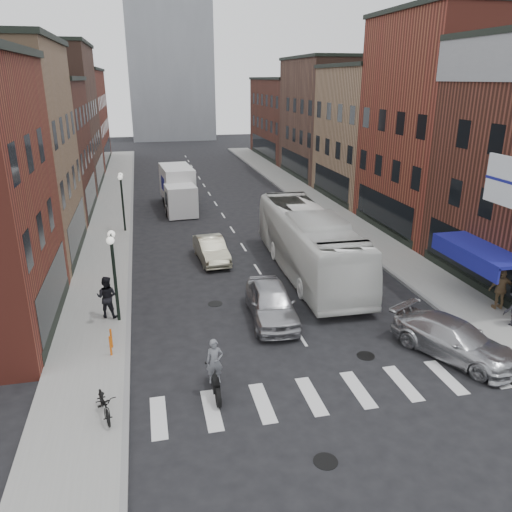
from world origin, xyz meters
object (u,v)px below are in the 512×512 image
at_px(bike_rack, 111,342).
at_px(sedan_left_far, 211,249).
at_px(motorcycle_rider, 215,369).
at_px(parked_bicycle, 104,403).
at_px(curb_car, 454,339).
at_px(ped_right_b, 501,289).
at_px(transit_bus, 309,242).
at_px(sedan_left_near, 271,302).
at_px(streetlamp_near, 113,261).
at_px(box_truck, 178,189).
at_px(ped_left_solo, 107,297).
at_px(streetlamp_far, 122,191).

height_order(bike_rack, sedan_left_far, sedan_left_far).
relative_size(motorcycle_rider, parked_bicycle, 1.23).
height_order(curb_car, ped_right_b, ped_right_b).
xyz_separation_m(transit_bus, parked_bicycle, (-10.23, -10.66, -1.14)).
xyz_separation_m(bike_rack, sedan_left_near, (6.80, 1.55, 0.27)).
relative_size(sedan_left_far, curb_car, 0.87).
height_order(sedan_left_far, curb_car, curb_car).
distance_m(streetlamp_near, parked_bicycle, 7.11).
distance_m(box_truck, parked_bicycle, 27.00).
height_order(box_truck, motorcycle_rider, box_truck).
relative_size(bike_rack, parked_bicycle, 0.47).
relative_size(curb_car, ped_left_solo, 2.60).
bearing_deg(box_truck, transit_bus, -74.28).
relative_size(sedan_left_far, parked_bicycle, 2.50).
xyz_separation_m(sedan_left_near, curb_car, (6.06, -4.56, -0.10)).
height_order(streetlamp_far, bike_rack, streetlamp_far).
height_order(motorcycle_rider, transit_bus, transit_bus).
relative_size(transit_bus, sedan_left_far, 2.93).
relative_size(motorcycle_rider, sedan_left_near, 0.44).
height_order(transit_bus, ped_left_solo, transit_bus).
relative_size(streetlamp_far, motorcycle_rider, 1.96).
height_order(bike_rack, ped_left_solo, ped_left_solo).
bearing_deg(ped_left_solo, streetlamp_far, -73.44).
bearing_deg(sedan_left_far, sedan_left_near, -83.53).
bearing_deg(curb_car, sedan_left_far, 95.22).
bearing_deg(box_truck, motorcycle_rider, -96.17).
distance_m(motorcycle_rider, transit_bus, 12.13).
height_order(box_truck, sedan_left_far, box_truck).
relative_size(streetlamp_far, sedan_left_near, 0.86).
bearing_deg(streetlamp_far, ped_right_b, -44.48).
height_order(transit_bus, sedan_left_far, transit_bus).
relative_size(transit_bus, sedan_left_near, 2.60).
height_order(motorcycle_rider, sedan_left_near, motorcycle_rider).
height_order(bike_rack, curb_car, curb_car).
relative_size(sedan_left_near, curb_car, 0.97).
distance_m(bike_rack, ped_right_b, 17.21).
bearing_deg(streetlamp_far, ped_left_solo, -91.95).
bearing_deg(sedan_left_near, ped_left_solo, 171.56).
xyz_separation_m(bike_rack, motorcycle_rider, (3.55, -3.47, 0.43)).
xyz_separation_m(streetlamp_near, transit_bus, (10.02, 3.94, -1.17)).
height_order(sedan_left_near, parked_bicycle, sedan_left_near).
relative_size(streetlamp_near, parked_bicycle, 2.41).
bearing_deg(box_truck, curb_car, -76.01).
bearing_deg(sedan_left_far, curb_car, -63.29).
relative_size(motorcycle_rider, sedan_left_far, 0.49).
distance_m(sedan_left_near, sedan_left_far, 8.25).
height_order(motorcycle_rider, parked_bicycle, motorcycle_rider).
bearing_deg(ped_left_solo, box_truck, -85.00).
bearing_deg(parked_bicycle, streetlamp_far, 75.68).
relative_size(streetlamp_near, ped_left_solo, 2.17).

